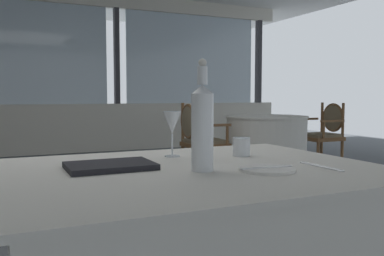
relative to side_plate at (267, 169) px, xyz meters
name	(u,v)px	position (x,y,z in m)	size (l,w,h in m)	color
ground_plane	(68,237)	(-0.41, 1.82, -0.74)	(15.45, 15.45, 0.00)	#4C5156
window_wall_far	(27,88)	(-0.41, 6.28, 0.37)	(9.66, 0.14, 2.80)	silver
side_plate	(267,169)	(0.00, 0.00, 0.00)	(0.19, 0.19, 0.01)	white
butter_knife	(267,168)	(0.00, 0.00, 0.01)	(0.19, 0.02, 0.00)	silver
dinner_fork	(321,166)	(0.22, -0.02, 0.00)	(0.21, 0.02, 0.00)	silver
water_bottle	(202,125)	(-0.20, 0.09, 0.15)	(0.08, 0.08, 0.38)	white
wine_glass	(172,124)	(-0.17, 0.43, 0.13)	(0.08, 0.08, 0.19)	white
water_tumbler	(241,147)	(0.10, 0.34, 0.03)	(0.07, 0.07, 0.08)	white
menu_book	(110,166)	(-0.47, 0.26, 0.01)	(0.29, 0.21, 0.02)	black
background_table_0	(266,145)	(2.21, 3.19, -0.37)	(1.03, 1.03, 0.74)	silver
dining_chair_0_0	(325,130)	(3.14, 3.18, -0.21)	(0.48, 0.54, 0.90)	brown
dining_chair_0_1	(198,136)	(1.27, 3.21, -0.22)	(0.48, 0.54, 0.91)	brown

